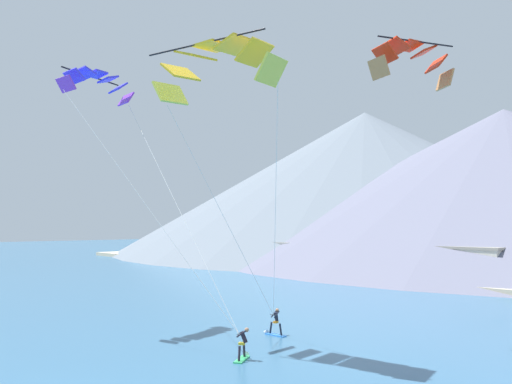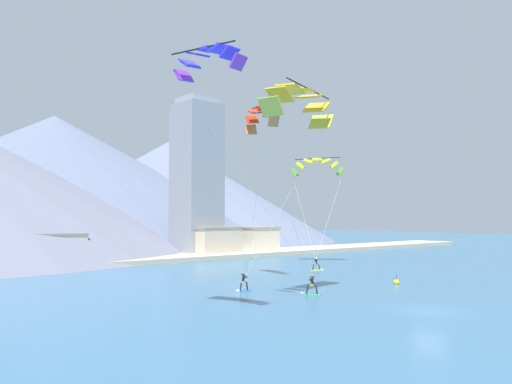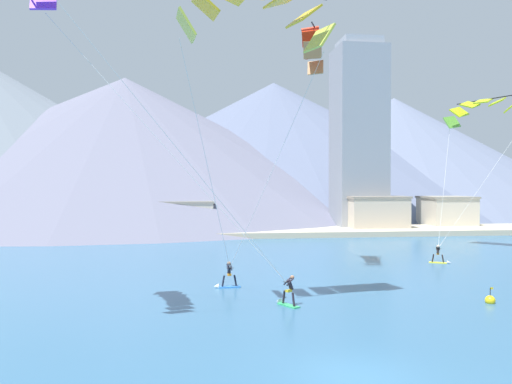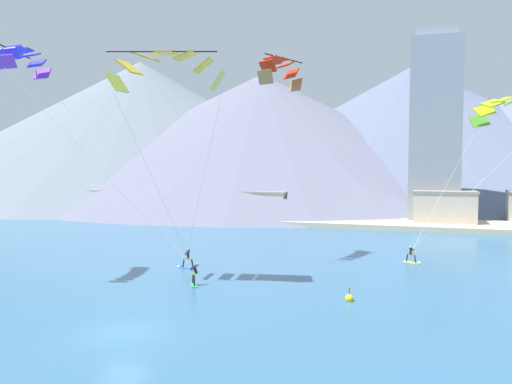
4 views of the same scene
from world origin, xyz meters
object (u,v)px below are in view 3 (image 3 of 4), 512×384
kitesurfer_mid_center (441,258)px  parafoil_kite_distant_high_outer (312,46)px  parafoil_kite_near_lead (256,11)px  race_marker_buoy (490,300)px  kitesurfer_near_trail (287,296)px  kitesurfer_near_lead (226,280)px  parafoil_kite_mid_center (484,110)px

kitesurfer_mid_center → parafoil_kite_distant_high_outer: parafoil_kite_distant_high_outer is taller
parafoil_kite_near_lead → race_marker_buoy: parafoil_kite_near_lead is taller
parafoil_kite_near_lead → parafoil_kite_distant_high_outer: (5.71, 11.00, 1.40)m
kitesurfer_near_trail → race_marker_buoy: (11.49, -0.94, -0.37)m
kitesurfer_near_lead → parafoil_kite_distant_high_outer: size_ratio=0.29×
parafoil_kite_distant_high_outer → kitesurfer_near_trail: bearing=-110.7°
kitesurfer_near_lead → parafoil_kite_distant_high_outer: (6.98, 5.28, 16.84)m
parafoil_kite_distant_high_outer → race_marker_buoy: 21.94m
parafoil_kite_mid_center → race_marker_buoy: (-12.53, -21.14, -14.09)m
parafoil_kite_mid_center → race_marker_buoy: size_ratio=13.94×
race_marker_buoy → kitesurfer_near_trail: bearing=175.3°
parafoil_kite_near_lead → race_marker_buoy: (13.26, -0.37, -15.78)m
kitesurfer_near_lead → kitesurfer_mid_center: 20.23m
parafoil_kite_distant_high_outer → parafoil_kite_near_lead: bearing=-117.4°
kitesurfer_near_trail → race_marker_buoy: 11.53m
parafoil_kite_near_lead → kitesurfer_mid_center: bearing=37.5°
kitesurfer_near_lead → parafoil_kite_near_lead: 16.51m
kitesurfer_mid_center → race_marker_buoy: bearing=-106.9°
kitesurfer_near_lead → kitesurfer_near_trail: kitesurfer_near_trail is taller
kitesurfer_near_trail → kitesurfer_mid_center: size_ratio=1.02×
kitesurfer_near_trail → parafoil_kite_distant_high_outer: parafoil_kite_distant_high_outer is taller
kitesurfer_mid_center → kitesurfer_near_lead: bearing=-157.7°
race_marker_buoy → kitesurfer_near_lead: bearing=157.3°
kitesurfer_mid_center → parafoil_kite_near_lead: 26.92m
parafoil_kite_mid_center → kitesurfer_mid_center: bearing=-138.5°
kitesurfer_near_lead → parafoil_kite_mid_center: bearing=29.1°
kitesurfer_mid_center → parafoil_kite_mid_center: 17.74m
parafoil_kite_near_lead → parafoil_kite_mid_center: parafoil_kite_near_lead is taller
kitesurfer_near_lead → parafoil_kite_distant_high_outer: bearing=37.1°
parafoil_kite_near_lead → parafoil_kite_mid_center: (25.79, 20.77, -1.70)m
parafoil_kite_mid_center → race_marker_buoy: parafoil_kite_mid_center is taller
race_marker_buoy → parafoil_kite_mid_center: bearing=59.3°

